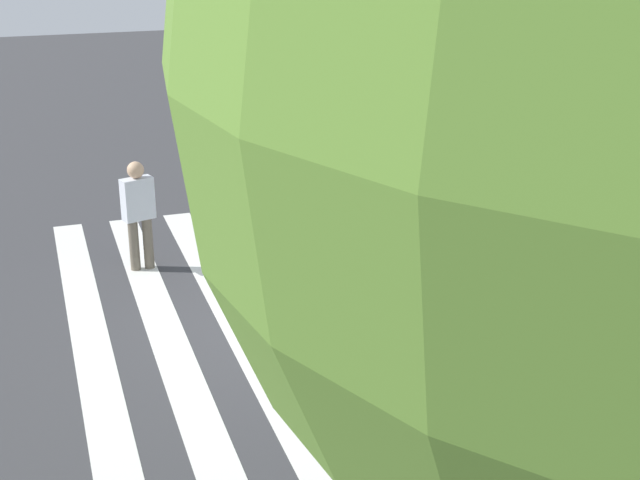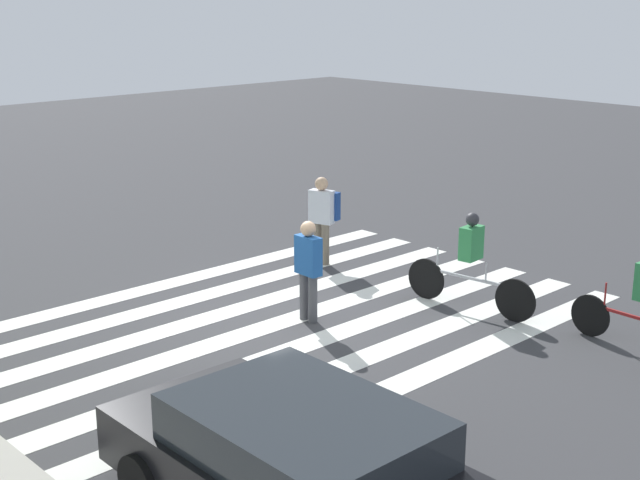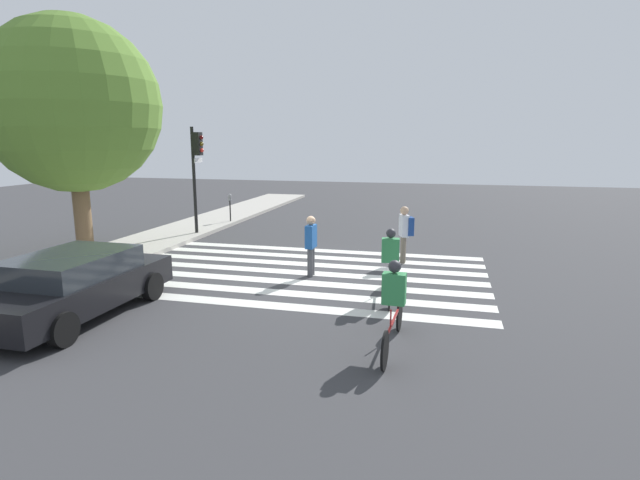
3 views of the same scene
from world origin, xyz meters
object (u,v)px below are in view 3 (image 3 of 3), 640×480
at_px(parking_meter, 230,202).
at_px(pedestrian_adult_tall_backpack, 311,242).
at_px(pedestrian_adult_yellow_jacket, 405,230).
at_px(car_parked_dark_suv, 73,284).
at_px(cyclist_far_lane, 394,302).
at_px(traffic_light, 197,160).
at_px(street_tree, 72,106).
at_px(cyclist_near_curb, 390,262).

relative_size(parking_meter, pedestrian_adult_tall_backpack, 0.81).
bearing_deg(pedestrian_adult_yellow_jacket, car_parked_dark_suv, 117.23).
bearing_deg(cyclist_far_lane, traffic_light, 45.81).
relative_size(traffic_light, cyclist_far_lane, 1.71).
bearing_deg(street_tree, cyclist_near_curb, -101.07).
distance_m(parking_meter, pedestrian_adult_yellow_jacket, 9.45).
xyz_separation_m(street_tree, cyclist_far_lane, (-4.76, -10.14, -3.74)).
bearing_deg(pedestrian_adult_yellow_jacket, pedestrian_adult_tall_backpack, 114.10).
relative_size(traffic_light, parking_meter, 3.07).
height_order(parking_meter, cyclist_far_lane, cyclist_far_lane).
height_order(cyclist_far_lane, cyclist_near_curb, cyclist_near_curb).
xyz_separation_m(pedestrian_adult_yellow_jacket, car_parked_dark_suv, (-6.34, 6.28, -0.30)).
bearing_deg(parking_meter, traffic_light, -179.79).
relative_size(street_tree, cyclist_far_lane, 3.01).
bearing_deg(cyclist_near_curb, car_parked_dark_suv, 108.26).
height_order(pedestrian_adult_yellow_jacket, car_parked_dark_suv, pedestrian_adult_yellow_jacket).
bearing_deg(pedestrian_adult_tall_backpack, street_tree, 88.70).
relative_size(traffic_light, pedestrian_adult_yellow_jacket, 2.41).
bearing_deg(traffic_light, pedestrian_adult_tall_backpack, -128.30).
relative_size(parking_meter, cyclist_far_lane, 0.56).
xyz_separation_m(pedestrian_adult_yellow_jacket, cyclist_far_lane, (-6.38, -0.32, -0.13)).
xyz_separation_m(traffic_light, parking_meter, (2.84, 0.01, -1.87)).
relative_size(cyclist_near_curb, car_parked_dark_suv, 0.54).
bearing_deg(cyclist_far_lane, parking_meter, 37.92).
bearing_deg(car_parked_dark_suv, pedestrian_adult_tall_backpack, -42.22).
height_order(traffic_light, pedestrian_adult_tall_backpack, traffic_light).
distance_m(traffic_light, car_parked_dark_suv, 9.06).
xyz_separation_m(traffic_light, cyclist_near_curb, (-5.84, -7.86, -2.00)).
height_order(pedestrian_adult_yellow_jacket, pedestrian_adult_tall_backpack, pedestrian_adult_yellow_jacket).
height_order(street_tree, car_parked_dark_suv, street_tree).
bearing_deg(traffic_light, car_parked_dark_suv, -169.33).
bearing_deg(street_tree, parking_meter, -15.65).
height_order(traffic_light, parking_meter, traffic_light).
bearing_deg(car_parked_dark_suv, parking_meter, 8.95).
xyz_separation_m(parking_meter, street_tree, (-6.77, 1.90, 3.61)).
xyz_separation_m(pedestrian_adult_yellow_jacket, cyclist_near_curb, (-3.53, 0.05, -0.12)).
relative_size(pedestrian_adult_yellow_jacket, cyclist_near_curb, 0.71).
distance_m(street_tree, pedestrian_adult_tall_backpack, 8.36).
height_order(pedestrian_adult_yellow_jacket, cyclist_near_curb, pedestrian_adult_yellow_jacket).
xyz_separation_m(pedestrian_adult_tall_backpack, cyclist_far_lane, (-4.28, -2.64, -0.06)).
bearing_deg(street_tree, pedestrian_adult_yellow_jacket, -80.63).
height_order(street_tree, pedestrian_adult_tall_backpack, street_tree).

